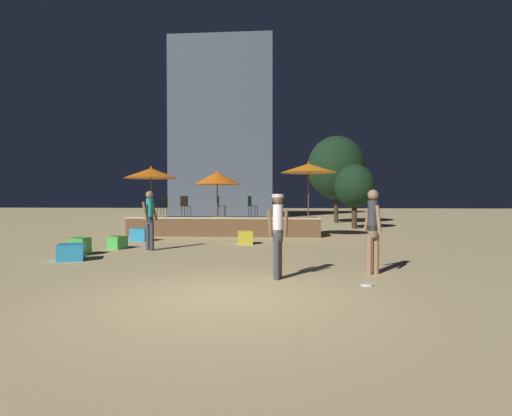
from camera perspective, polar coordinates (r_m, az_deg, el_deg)
ground_plane at (r=6.66m, az=-4.87°, el=-12.76°), size 120.00×120.00×0.00m
wooden_deck at (r=18.04m, az=-4.33°, el=-2.59°), size 8.30×2.51×0.83m
patio_umbrella_0 at (r=17.13m, az=-5.57°, el=4.26°), size 2.03×2.03×2.84m
patio_umbrella_1 at (r=16.67m, az=7.52°, el=5.65°), size 2.32×2.32×3.14m
patio_umbrella_2 at (r=17.89m, az=-14.77°, el=4.83°), size 2.31×2.31×3.02m
cube_seat_0 at (r=13.68m, az=-19.19°, el=-4.66°), size 0.60×0.60×0.41m
cube_seat_1 at (r=11.58m, az=-24.88°, el=-5.75°), size 0.82×0.82×0.43m
cube_seat_2 at (r=14.18m, az=-1.56°, el=-4.24°), size 0.58×0.58×0.48m
cube_seat_3 at (r=15.88m, az=-16.10°, el=-3.68°), size 0.71×0.71×0.48m
cube_seat_4 at (r=12.60m, az=-23.88°, el=-5.03°), size 0.50×0.50×0.49m
person_0 at (r=12.88m, az=-14.93°, el=-1.28°), size 0.38×0.55×1.86m
person_1 at (r=8.90m, az=16.34°, el=-2.67°), size 0.32×0.53×1.82m
person_2 at (r=8.05m, az=3.14°, el=-3.29°), size 0.45×0.29×1.72m
bistro_chair_0 at (r=17.79m, az=-0.68°, el=0.58°), size 0.46×0.46×0.90m
bistro_chair_1 at (r=18.20m, az=-5.22°, el=0.59°), size 0.40×0.40×0.90m
bistro_chair_2 at (r=17.90m, az=-10.10°, el=0.56°), size 0.42×0.42×0.90m
bistro_chair_3 at (r=18.77m, az=-13.02°, el=0.59°), size 0.48×0.48×0.90m
frisbee_disc at (r=7.84m, az=15.59°, el=-10.51°), size 0.23×0.23×0.03m
background_tree_0 at (r=27.13m, az=11.39°, el=5.64°), size 3.82×3.82×5.76m
background_tree_1 at (r=22.08m, az=13.89°, el=3.02°), size 2.12×2.12×3.46m
distant_building at (r=35.47m, az=-4.82°, el=11.18°), size 8.82×3.30×15.33m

